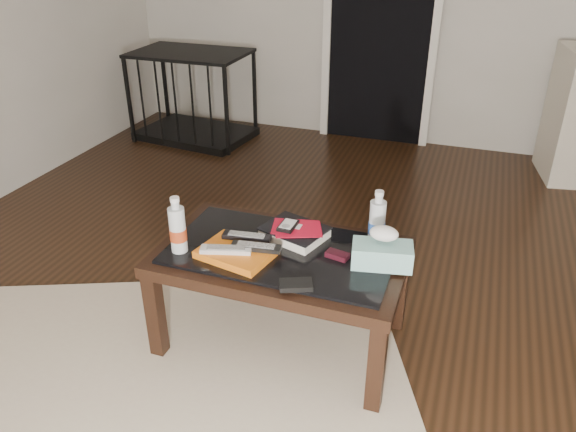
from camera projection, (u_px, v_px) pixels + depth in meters
name	position (u px, v px, depth m)	size (l,w,h in m)	color
ground	(348.00, 324.00, 2.58)	(5.00, 5.00, 0.00)	black
doorway	(382.00, 11.00, 4.27)	(0.90, 0.08, 2.07)	black
coffee_table	(282.00, 263.00, 2.30)	(1.00, 0.60, 0.46)	black
rug	(157.00, 391.00, 2.20)	(2.00, 1.50, 0.01)	#B6A78D
pet_crate	(194.00, 110.00, 4.67)	(0.97, 0.70, 0.71)	black
magazines	(237.00, 252.00, 2.22)	(0.28, 0.21, 0.03)	orange
remote_silver	(226.00, 249.00, 2.19)	(0.20, 0.05, 0.02)	silver
remote_black_front	(256.00, 247.00, 2.21)	(0.20, 0.05, 0.02)	black
remote_black_back	(247.00, 236.00, 2.28)	(0.20, 0.05, 0.02)	black
textbook	(295.00, 233.00, 2.35)	(0.25, 0.20, 0.05)	black
dvd_mailers	(295.00, 227.00, 2.34)	(0.19, 0.14, 0.01)	#B10B23
ipod	(288.00, 225.00, 2.32)	(0.06, 0.10, 0.02)	black
flip_phone	(337.00, 255.00, 2.21)	(0.09, 0.05, 0.02)	black
wallet	(296.00, 285.00, 2.03)	(0.12, 0.07, 0.02)	black
water_bottle_left	(177.00, 225.00, 2.21)	(0.07, 0.07, 0.24)	silver
water_bottle_right	(377.00, 218.00, 2.26)	(0.07, 0.07, 0.24)	silver
tissue_box	(382.00, 255.00, 2.15)	(0.23, 0.12, 0.09)	teal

